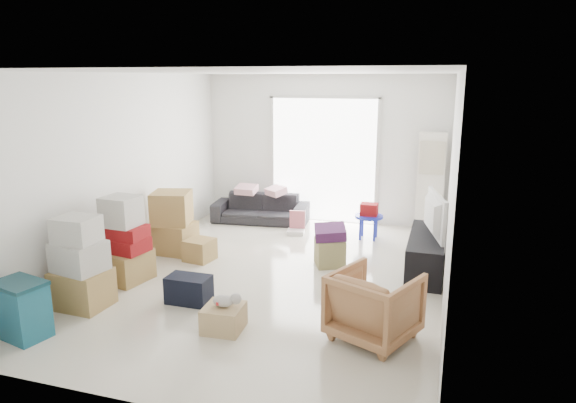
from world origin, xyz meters
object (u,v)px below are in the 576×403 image
(tv_console, at_px, (426,253))
(armchair, at_px, (375,302))
(television, at_px, (428,231))
(storage_bins, at_px, (22,309))
(wood_crate, at_px, (224,318))
(ac_tower, at_px, (431,184))
(sofa, at_px, (261,204))
(ottoman, at_px, (330,252))
(kids_table, at_px, (369,214))

(tv_console, xyz_separation_m, armchair, (-0.42, -2.13, 0.14))
(television, distance_m, storage_bins, 5.04)
(television, distance_m, wood_crate, 3.16)
(ac_tower, xyz_separation_m, wood_crate, (-1.93, -4.26, -0.74))
(tv_console, bearing_deg, television, 0.00)
(storage_bins, bearing_deg, sofa, 80.32)
(television, distance_m, ottoman, 1.40)
(sofa, bearing_deg, storage_bins, -106.01)
(television, bearing_deg, ac_tower, -11.76)
(sofa, relative_size, armchair, 2.21)
(television, height_order, kids_table, television)
(tv_console, xyz_separation_m, kids_table, (-0.99, 1.25, 0.17))
(sofa, bearing_deg, ac_tower, -3.48)
(sofa, bearing_deg, tv_console, -35.03)
(wood_crate, bearing_deg, ac_tower, 65.66)
(tv_console, distance_m, storage_bins, 5.03)
(television, bearing_deg, armchair, 155.46)
(ac_tower, relative_size, ottoman, 4.46)
(ac_tower, distance_m, sofa, 3.07)
(sofa, xyz_separation_m, storage_bins, (-0.83, -4.86, -0.04))
(sofa, height_order, armchair, armchair)
(kids_table, bearing_deg, storage_bins, -123.31)
(television, height_order, storage_bins, television)
(armchair, relative_size, storage_bins, 1.31)
(storage_bins, distance_m, ottoman, 3.96)
(storage_bins, bearing_deg, armchair, 16.87)
(television, distance_m, kids_table, 1.60)
(tv_console, relative_size, storage_bins, 2.56)
(armchair, bearing_deg, sofa, -31.61)
(storage_bins, distance_m, wood_crate, 2.08)
(tv_console, bearing_deg, storage_bins, -140.80)
(kids_table, bearing_deg, wood_crate, -105.01)
(television, distance_m, sofa, 3.51)
(ac_tower, xyz_separation_m, ottoman, (-1.28, -2.01, -0.68))
(sofa, relative_size, storage_bins, 2.89)
(television, relative_size, kids_table, 1.68)
(armchair, relative_size, wood_crate, 1.97)
(ac_tower, distance_m, tv_console, 1.93)
(storage_bins, height_order, wood_crate, storage_bins)
(tv_console, height_order, ottoman, tv_console)
(storage_bins, xyz_separation_m, kids_table, (2.91, 4.43, 0.12))
(television, xyz_separation_m, wood_crate, (-1.98, -2.43, -0.45))
(tv_console, relative_size, kids_table, 2.58)
(ac_tower, xyz_separation_m, television, (0.05, -1.83, -0.29))
(ottoman, xyz_separation_m, wood_crate, (-0.65, -2.25, -0.06))
(kids_table, height_order, wood_crate, kids_table)
(ottoman, bearing_deg, wood_crate, -106.06)
(ottoman, relative_size, wood_crate, 0.97)
(armchair, distance_m, ottoman, 2.16)
(armchair, distance_m, kids_table, 3.42)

